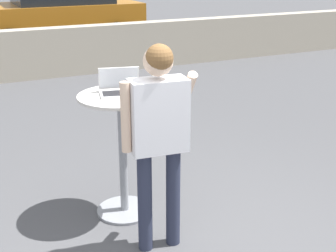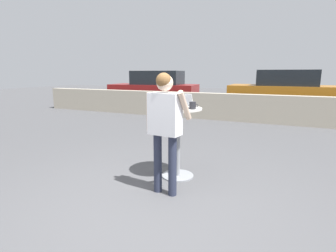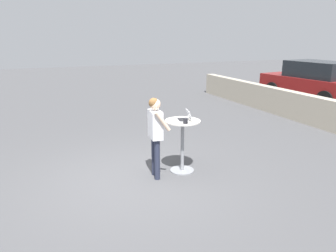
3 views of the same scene
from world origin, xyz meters
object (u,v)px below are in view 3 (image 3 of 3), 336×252
coffee_mug (186,121)px  standing_person (155,128)px  cafe_table (182,139)px  laptop (185,118)px  parked_car_further_down (314,81)px

coffee_mug → standing_person: standing_person is taller
cafe_table → laptop: bearing=74.6°
standing_person → parked_car_further_down: (-4.69, 8.84, -0.15)m
cafe_table → standing_person: 0.69m
standing_person → parked_car_further_down: size_ratio=0.36×
cafe_table → parked_car_further_down: 9.45m
cafe_table → coffee_mug: size_ratio=8.18×
coffee_mug → standing_person: 0.60m
cafe_table → laptop: 0.44m
laptop → coffee_mug: size_ratio=2.94×
laptop → coffee_mug: laptop is taller
parked_car_further_down → cafe_table: bearing=-60.7°
coffee_mug → parked_car_further_down: (-4.87, 8.29, -0.27)m
cafe_table → coffee_mug: bearing=-12.7°
cafe_table → standing_person: bearing=-83.9°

